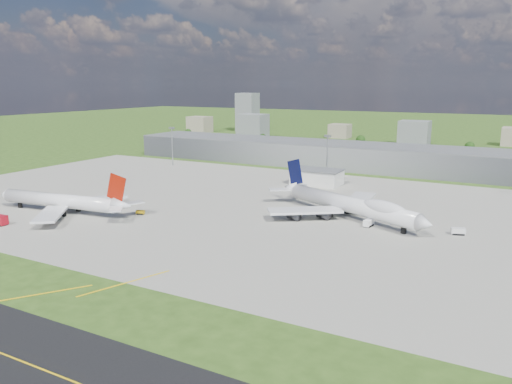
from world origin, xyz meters
The scene contains 20 objects.
ground centered at (0.00, 150.00, 0.00)m, with size 1400.00×1400.00×0.00m, color #2E4A17.
apron centered at (10.00, 40.00, 0.04)m, with size 360.00×190.00×0.08m, color gray.
terminal centered at (0.00, 165.00, 7.50)m, with size 300.00×42.00×15.00m, color slate.
ops_building centered at (10.00, 100.00, 4.00)m, with size 26.00×16.00×8.00m, color silver.
mast_west centered at (-100.00, 115.00, 17.71)m, with size 3.50×2.00×25.90m.
mast_center centered at (10.00, 115.00, 17.71)m, with size 3.50×2.00×25.90m.
airliner_red_twin centered at (-61.23, -9.39, 5.10)m, with size 69.72×53.98×19.13m.
airliner_blue_quad centered at (48.22, 40.17, 5.80)m, with size 74.98×56.82×20.86m.
tug_yellow centered at (-31.51, 4.19, 0.91)m, with size 3.93×3.02×1.74m.
van_white_near centered at (58.29, 32.25, 1.37)m, with size 3.13×5.69×2.73m.
van_white_far centered at (90.09, 37.02, 1.29)m, with size 5.45×3.81×2.56m.
bldg_far_w centered at (-220.00, 320.00, 9.00)m, with size 24.00×20.00×18.00m, color gray.
bldg_w centered at (-140.00, 300.00, 12.00)m, with size 28.00×22.00×24.00m, color slate.
bldg_cw centered at (-60.00, 340.00, 7.00)m, with size 20.00×18.00×14.00m, color gray.
bldg_c centered at (20.00, 310.00, 11.00)m, with size 26.00×20.00×22.00m, color slate.
bldg_tall_w centered at (-180.00, 360.00, 22.00)m, with size 22.00×20.00×44.00m, color slate.
tree_far_w centered at (-200.00, 270.00, 5.18)m, with size 7.20×7.20×8.80m.
tree_w centered at (-110.00, 265.00, 4.86)m, with size 6.75×6.75×8.25m.
tree_c centered at (-20.00, 280.00, 5.84)m, with size 8.10×8.10×9.90m.
tree_e centered at (70.00, 275.00, 5.51)m, with size 7.65×7.65×9.35m.
Camera 1 is at (108.32, -151.57, 53.86)m, focal length 35.00 mm.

